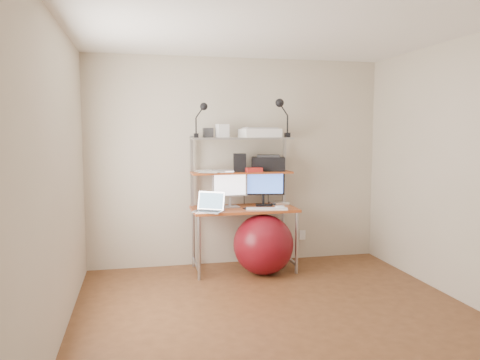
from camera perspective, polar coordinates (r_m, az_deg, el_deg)
The scene contains 20 objects.
room at distance 3.98m, azimuth 5.12°, elevation 0.58°, with size 3.60×3.60×3.60m.
computer_desk at distance 5.46m, azimuth 0.32°, elevation -1.06°, with size 1.20×0.60×1.57m.
wall_outlet at distance 6.08m, azimuth 7.62°, elevation -6.66°, with size 0.08×0.01×0.12m, color white.
monitor_silver at distance 5.44m, azimuth -1.24°, elevation -0.67°, with size 0.43×0.18×0.48m.
monitor_black at distance 5.56m, azimuth 2.86°, elevation -0.52°, with size 0.51×0.17×0.51m.
laptop at distance 5.18m, azimuth -3.69°, elevation -3.35°, with size 0.39×0.37×0.27m.
keyboard at distance 5.32m, azimuth 3.30°, elevation -3.52°, with size 0.47×0.13×0.01m, color white.
mouse at distance 5.41m, azimuth 4.89°, elevation -3.31°, with size 0.09×0.06×0.03m, color white.
mac_mini at distance 5.68m, azimuth 4.76°, elevation -2.82°, with size 0.19×0.19×0.04m, color silver.
phone at distance 5.33m, azimuth 0.83°, elevation -3.51°, with size 0.06×0.12×0.01m, color black.
printer at distance 5.62m, azimuth 3.46°, elevation 2.05°, with size 0.45×0.36×0.19m.
nas_cube at distance 5.48m, azimuth -0.04°, elevation 2.14°, with size 0.14×0.14×0.21m, color black.
red_box at distance 5.42m, azimuth 1.68°, elevation 1.24°, with size 0.18×0.12×0.05m, color #B4211C.
scanner at distance 5.54m, azimuth 2.43°, elevation 5.80°, with size 0.48×0.35×0.12m.
box_white at distance 5.44m, azimuth -2.17°, elevation 6.01°, with size 0.13×0.11×0.15m, color white.
box_grey at distance 5.46m, azimuth -3.92°, elevation 5.78°, with size 0.11×0.11×0.11m, color #2E2E31.
clip_lamp_left at distance 5.33m, azimuth -4.63°, elevation 8.25°, with size 0.16×0.09×0.39m.
clip_lamp_right at distance 5.53m, azimuth 5.06°, elevation 8.60°, with size 0.18×0.10×0.45m.
exercise_ball at distance 5.36m, azimuth 2.86°, elevation -7.85°, with size 0.69×0.69×0.69m, color maroon.
paper_stack at distance 5.42m, azimuth -3.62°, elevation 1.06°, with size 0.37×0.40×0.02m.
Camera 1 is at (-1.20, -3.78, 1.62)m, focal length 35.00 mm.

